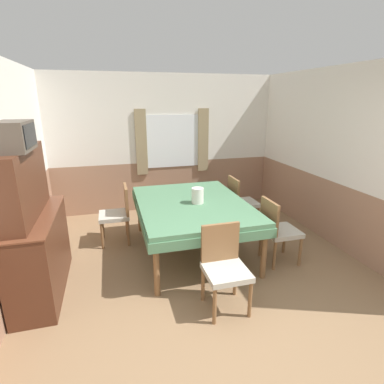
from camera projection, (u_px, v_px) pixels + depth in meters
The scene contains 12 objects.
ground_plane at pixel (248, 349), 2.68m from camera, with size 16.00×16.00×0.00m, color #846647.
wall_back at pixel (166, 144), 5.82m from camera, with size 4.69×0.09×2.60m.
wall_left at pixel (12, 174), 3.49m from camera, with size 0.05×4.22×2.60m.
wall_right at pixel (328, 156), 4.59m from camera, with size 0.05×4.22×2.60m.
dining_table at pixel (192, 209), 4.23m from camera, with size 1.51×2.00×0.75m.
chair_right_near at pixel (277, 228), 3.99m from camera, with size 0.44×0.44×0.89m.
chair_left_far at pixel (118, 212), 4.57m from camera, with size 0.44×0.44×0.89m.
chair_right_far at pixel (240, 200), 5.08m from camera, with size 0.44×0.44×0.89m.
chair_head_near at pixel (224, 264), 3.12m from camera, with size 0.44×0.44×0.89m.
sideboard at pixel (35, 235), 3.31m from camera, with size 0.46×1.36×1.66m.
tv at pixel (14, 136), 2.84m from camera, with size 0.29×0.53×0.28m.
vase at pixel (198, 196), 4.14m from camera, with size 0.17×0.17×0.22m.
Camera 1 is at (-1.05, -1.92, 2.14)m, focal length 28.00 mm.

